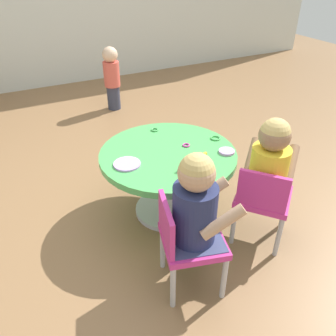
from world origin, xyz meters
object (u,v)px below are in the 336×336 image
object	(u,v)px
craft_scissors	(194,172)
child_chair_right	(263,199)
craft_table	(168,168)
seated_child_right	(270,162)
child_chair_left	(186,240)
seated_child_left	(196,203)
rolling_pin	(193,160)
toddler_standing	(112,77)

from	to	relation	value
craft_scissors	child_chair_right	bearing A→B (deg)	-32.68
craft_table	seated_child_right	distance (m)	0.63
child_chair_left	seated_child_right	world-z (taller)	seated_child_right
seated_child_left	seated_child_right	world-z (taller)	same
seated_child_left	child_chair_right	size ratio (longest dim) A/B	0.95
child_chair_left	craft_scissors	distance (m)	0.41
rolling_pin	craft_scissors	xyz separation A→B (m)	(-0.04, -0.08, -0.02)
child_chair_left	toddler_standing	bearing A→B (deg)	78.92
craft_scissors	craft_table	bearing A→B (deg)	95.00
seated_child_left	rolling_pin	distance (m)	0.46
child_chair_left	craft_scissors	bearing A→B (deg)	54.75
craft_table	rolling_pin	xyz separation A→B (m)	(0.07, -0.19, 0.14)
seated_child_left	child_chair_right	distance (m)	0.57
rolling_pin	craft_scissors	distance (m)	0.09
child_chair_right	toddler_standing	size ratio (longest dim) A/B	0.80
child_chair_left	child_chair_right	world-z (taller)	same
child_chair_left	child_chair_right	distance (m)	0.56
toddler_standing	craft_scissors	distance (m)	2.14
seated_child_left	seated_child_right	bearing A→B (deg)	12.87
seated_child_right	toddler_standing	bearing A→B (deg)	92.70
seated_child_right	craft_scissors	xyz separation A→B (m)	(-0.37, 0.19, -0.07)
child_chair_left	child_chair_right	xyz separation A→B (m)	(0.56, 0.09, 0.00)
craft_table	child_chair_right	bearing A→B (deg)	-53.18
craft_scissors	rolling_pin	bearing A→B (deg)	61.08
seated_child_right	toddler_standing	distance (m)	2.33
craft_table	child_chair_right	xyz separation A→B (m)	(0.36, -0.48, -0.04)
craft_table	child_chair_left	distance (m)	0.61
child_chair_right	rolling_pin	xyz separation A→B (m)	(-0.30, 0.30, 0.18)
seated_child_right	craft_scissors	distance (m)	0.42
rolling_pin	toddler_standing	bearing A→B (deg)	83.96
craft_table	craft_scissors	bearing A→B (deg)	-85.00
child_chair_left	child_chair_right	bearing A→B (deg)	9.09
child_chair_left	seated_child_left	size ratio (longest dim) A/B	1.05
child_chair_left	seated_child_right	distance (m)	0.64
seated_child_right	rolling_pin	world-z (taller)	seated_child_right
child_chair_left	toddler_standing	xyz separation A→B (m)	(0.48, 2.43, 0.05)
seated_child_left	child_chair_right	bearing A→B (deg)	10.89
child_chair_right	rolling_pin	size ratio (longest dim) A/B	2.38
seated_child_right	craft_scissors	bearing A→B (deg)	152.57
toddler_standing	child_chair_left	bearing A→B (deg)	-101.08
toddler_standing	seated_child_left	bearing A→B (deg)	-100.16
child_chair_right	seated_child_right	distance (m)	0.23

